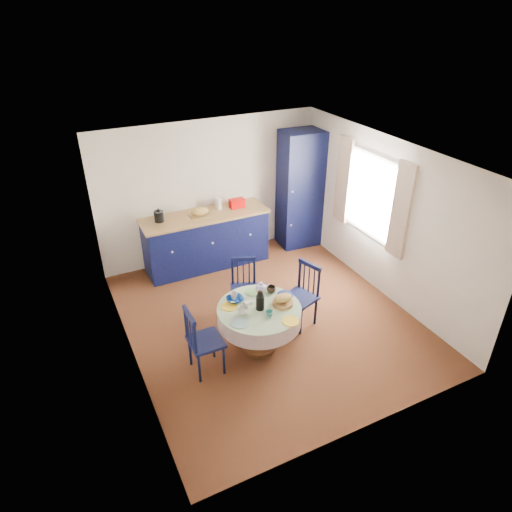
{
  "coord_description": "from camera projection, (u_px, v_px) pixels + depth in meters",
  "views": [
    {
      "loc": [
        -2.58,
        -4.85,
        4.25
      ],
      "look_at": [
        -0.1,
        0.2,
        1.01
      ],
      "focal_mm": 32.0,
      "sensor_mm": 36.0,
      "label": 1
    }
  ],
  "objects": [
    {
      "name": "floor",
      "position": [
        268.0,
        318.0,
        6.88
      ],
      "size": [
        4.5,
        4.5,
        0.0
      ],
      "primitive_type": "plane",
      "color": "black",
      "rests_on": "ground"
    },
    {
      "name": "ceiling",
      "position": [
        270.0,
        157.0,
        5.64
      ],
      "size": [
        4.5,
        4.5,
        0.0
      ],
      "primitive_type": "plane",
      "rotation": [
        3.14,
        0.0,
        0.0
      ],
      "color": "white",
      "rests_on": "wall_back"
    },
    {
      "name": "wall_back",
      "position": [
        210.0,
        191.0,
        8.01
      ],
      "size": [
        4.0,
        0.02,
        2.5
      ],
      "primitive_type": "cube",
      "color": "white",
      "rests_on": "floor"
    },
    {
      "name": "wall_left",
      "position": [
        122.0,
        281.0,
        5.5
      ],
      "size": [
        0.02,
        4.5,
        2.5
      ],
      "primitive_type": "cube",
      "color": "white",
      "rests_on": "floor"
    },
    {
      "name": "wall_right",
      "position": [
        384.0,
        218.0,
        7.02
      ],
      "size": [
        0.02,
        4.5,
        2.5
      ],
      "primitive_type": "cube",
      "color": "white",
      "rests_on": "floor"
    },
    {
      "name": "window",
      "position": [
        371.0,
        196.0,
        7.1
      ],
      "size": [
        0.1,
        1.74,
        1.45
      ],
      "color": "white",
      "rests_on": "wall_right"
    },
    {
      "name": "kitchen_counter",
      "position": [
        206.0,
        239.0,
        8.02
      ],
      "size": [
        2.21,
        0.69,
        1.22
      ],
      "rotation": [
        0.0,
        0.0,
        -0.0
      ],
      "color": "black",
      "rests_on": "floor"
    },
    {
      "name": "pantry_cabinet",
      "position": [
        300.0,
        190.0,
        8.46
      ],
      "size": [
        0.81,
        0.61,
        2.2
      ],
      "rotation": [
        0.0,
        0.0,
        -0.08
      ],
      "color": "black",
      "rests_on": "floor"
    },
    {
      "name": "dining_table",
      "position": [
        260.0,
        315.0,
        6.05
      ],
      "size": [
        1.12,
        1.12,
        0.95
      ],
      "color": "#502B16",
      "rests_on": "floor"
    },
    {
      "name": "chair_left",
      "position": [
        203.0,
        341.0,
        5.7
      ],
      "size": [
        0.41,
        0.43,
        0.96
      ],
      "rotation": [
        0.0,
        0.0,
        1.58
      ],
      "color": "black",
      "rests_on": "floor"
    },
    {
      "name": "chair_far",
      "position": [
        244.0,
        287.0,
        6.79
      ],
      "size": [
        0.52,
        0.51,
        0.9
      ],
      "rotation": [
        0.0,
        0.0,
        -0.38
      ],
      "color": "black",
      "rests_on": "floor"
    },
    {
      "name": "chair_right",
      "position": [
        302.0,
        295.0,
        6.56
      ],
      "size": [
        0.53,
        0.54,
        0.97
      ],
      "rotation": [
        0.0,
        0.0,
        -1.25
      ],
      "color": "black",
      "rests_on": "floor"
    },
    {
      "name": "mug_a",
      "position": [
        243.0,
        310.0,
        5.85
      ],
      "size": [
        0.13,
        0.13,
        0.11
      ],
      "primitive_type": "imported",
      "color": "silver",
      "rests_on": "dining_table"
    },
    {
      "name": "mug_b",
      "position": [
        269.0,
        314.0,
        5.81
      ],
      "size": [
        0.09,
        0.09,
        0.09
      ],
      "primitive_type": "imported",
      "color": "#337C78",
      "rests_on": "dining_table"
    },
    {
      "name": "mug_c",
      "position": [
        271.0,
        290.0,
        6.27
      ],
      "size": [
        0.12,
        0.12,
        0.1
      ],
      "primitive_type": "imported",
      "color": "black",
      "rests_on": "dining_table"
    },
    {
      "name": "mug_d",
      "position": [
        234.0,
        296.0,
        6.14
      ],
      "size": [
        0.1,
        0.1,
        0.09
      ],
      "primitive_type": "imported",
      "color": "silver",
      "rests_on": "dining_table"
    },
    {
      "name": "cobalt_bowl",
      "position": [
        235.0,
        299.0,
        6.1
      ],
      "size": [
        0.22,
        0.22,
        0.06
      ],
      "primitive_type": "imported",
      "color": "navy",
      "rests_on": "dining_table"
    }
  ]
}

